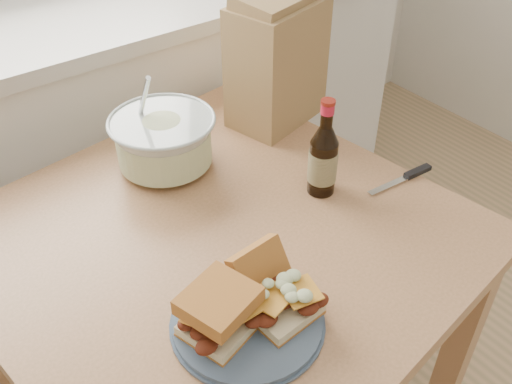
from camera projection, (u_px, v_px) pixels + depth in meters
cabinet_run at (53, 163)px, 1.81m from camera, size 2.50×0.64×0.94m
dining_table at (220, 271)px, 1.21m from camera, size 1.02×1.02×0.75m
plate at (247, 321)px, 0.96m from camera, size 0.25×0.25×0.02m
sandwich_left at (219, 311)px, 0.91m from camera, size 0.14×0.13×0.08m
sandwich_right at (275, 291)px, 0.96m from camera, size 0.12×0.16×0.09m
coleslaw_bowl at (164, 143)px, 1.28m from camera, size 0.24×0.24×0.24m
beer_bottle at (323, 159)px, 1.20m from camera, size 0.06×0.06×0.22m
knife at (410, 175)px, 1.28m from camera, size 0.18×0.03×0.01m
paper_bag at (277, 64)px, 1.39m from camera, size 0.26×0.20×0.30m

